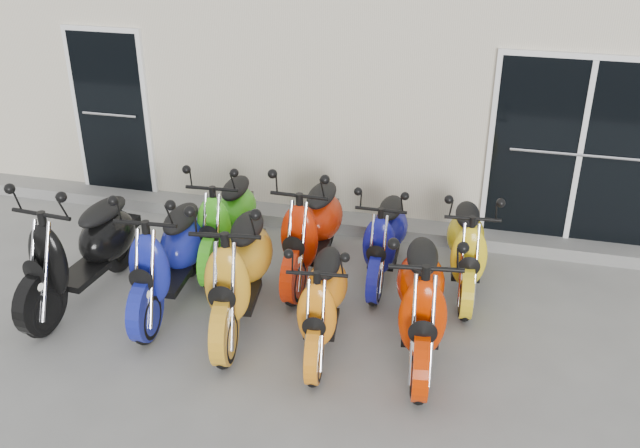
# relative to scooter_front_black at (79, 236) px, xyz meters

# --- Properties ---
(ground) EXTENTS (80.00, 80.00, 0.00)m
(ground) POSITION_rel_scooter_front_black_xyz_m (2.30, 0.24, -0.74)
(ground) COLOR gray
(ground) RESTS_ON ground
(building) EXTENTS (14.00, 6.00, 3.20)m
(building) POSITION_rel_scooter_front_black_xyz_m (2.30, 5.44, 0.86)
(building) COLOR beige
(building) RESTS_ON ground
(front_step) EXTENTS (14.00, 0.40, 0.15)m
(front_step) POSITION_rel_scooter_front_black_xyz_m (2.30, 2.26, -0.66)
(front_step) COLOR gray
(front_step) RESTS_ON ground
(door_left) EXTENTS (1.07, 0.08, 2.22)m
(door_left) POSITION_rel_scooter_front_black_xyz_m (-0.90, 2.41, 0.52)
(door_left) COLOR black
(door_left) RESTS_ON front_step
(door_right) EXTENTS (2.02, 0.08, 2.22)m
(door_right) POSITION_rel_scooter_front_black_xyz_m (4.90, 2.41, 0.52)
(door_right) COLOR black
(door_right) RESTS_ON front_step
(scooter_front_black) EXTENTS (0.88, 2.05, 1.47)m
(scooter_front_black) POSITION_rel_scooter_front_black_xyz_m (0.00, 0.00, 0.00)
(scooter_front_black) COLOR black
(scooter_front_black) RESTS_ON ground
(scooter_front_blue) EXTENTS (0.84, 1.97, 1.42)m
(scooter_front_blue) POSITION_rel_scooter_front_black_xyz_m (0.91, 0.13, -0.03)
(scooter_front_blue) COLOR #161F93
(scooter_front_blue) RESTS_ON ground
(scooter_front_orange_a) EXTENTS (1.01, 2.10, 1.49)m
(scooter_front_orange_a) POSITION_rel_scooter_front_black_xyz_m (1.71, 0.00, 0.01)
(scooter_front_orange_a) COLOR gold
(scooter_front_orange_a) RESTS_ON ground
(scooter_front_orange_b) EXTENTS (0.80, 1.72, 1.23)m
(scooter_front_orange_b) POSITION_rel_scooter_front_black_xyz_m (2.58, -0.17, -0.12)
(scooter_front_orange_b) COLOR orange
(scooter_front_orange_b) RESTS_ON ground
(scooter_front_red) EXTENTS (0.95, 2.01, 1.43)m
(scooter_front_red) POSITION_rel_scooter_front_black_xyz_m (3.47, -0.06, -0.02)
(scooter_front_red) COLOR red
(scooter_front_red) RESTS_ON ground
(scooter_back_green) EXTENTS (0.78, 1.84, 1.33)m
(scooter_back_green) POSITION_rel_scooter_front_black_xyz_m (1.14, 1.14, -0.07)
(scooter_back_green) COLOR #45D31F
(scooter_back_green) RESTS_ON ground
(scooter_back_red) EXTENTS (0.73, 1.91, 1.40)m
(scooter_back_red) POSITION_rel_scooter_front_black_xyz_m (2.14, 1.09, -0.04)
(scooter_back_red) COLOR red
(scooter_back_red) RESTS_ON ground
(scooter_back_blue) EXTENTS (0.61, 1.66, 1.22)m
(scooter_back_blue) POSITION_rel_scooter_front_black_xyz_m (2.93, 1.22, -0.13)
(scooter_back_blue) COLOR navy
(scooter_back_blue) RESTS_ON ground
(scooter_back_yellow) EXTENTS (0.78, 1.76, 1.26)m
(scooter_back_yellow) POSITION_rel_scooter_front_black_xyz_m (3.80, 1.19, -0.10)
(scooter_back_yellow) COLOR yellow
(scooter_back_yellow) RESTS_ON ground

